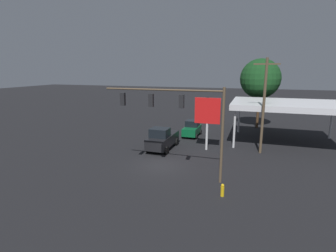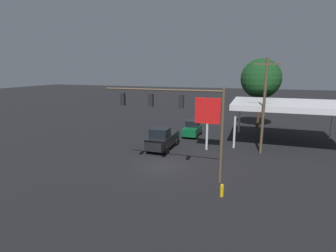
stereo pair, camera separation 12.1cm
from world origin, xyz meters
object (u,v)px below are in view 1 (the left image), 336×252
at_px(hatchback_crossing, 192,129).
at_px(price_sign, 207,113).
at_px(street_tree, 260,79).
at_px(fire_hydrant, 222,190).
at_px(traffic_signal_assembly, 176,109).
at_px(utility_pole, 264,104).
at_px(pickup_parked, 162,139).

bearing_deg(hatchback_crossing, price_sign, 28.06).
height_order(price_sign, street_tree, street_tree).
distance_m(street_tree, fire_hydrant, 24.01).
bearing_deg(fire_hydrant, traffic_signal_assembly, -29.42).
xyz_separation_m(utility_pole, pickup_parked, (9.84, 1.85, -3.85)).
height_order(pickup_parked, fire_hydrant, pickup_parked).
xyz_separation_m(pickup_parked, fire_hydrant, (-7.33, 8.73, -0.67)).
bearing_deg(utility_pole, price_sign, 6.51).
relative_size(traffic_signal_assembly, pickup_parked, 1.80).
height_order(pickup_parked, hatchback_crossing, pickup_parked).
bearing_deg(street_tree, hatchback_crossing, 45.05).
distance_m(traffic_signal_assembly, utility_pole, 10.56).
relative_size(utility_pole, pickup_parked, 1.79).
distance_m(traffic_signal_assembly, street_tree, 21.72).
xyz_separation_m(utility_pole, price_sign, (5.36, 0.61, -1.04)).
relative_size(pickup_parked, fire_hydrant, 5.94).
relative_size(street_tree, fire_hydrant, 11.11).
relative_size(utility_pole, price_sign, 1.71).
relative_size(utility_pole, fire_hydrant, 10.64).
height_order(traffic_signal_assembly, pickup_parked, traffic_signal_assembly).
bearing_deg(fire_hydrant, hatchback_crossing, -69.60).
xyz_separation_m(price_sign, hatchback_crossing, (2.78, -5.19, -2.98)).
bearing_deg(utility_pole, hatchback_crossing, -29.34).
height_order(price_sign, pickup_parked, price_sign).
distance_m(utility_pole, price_sign, 5.50).
xyz_separation_m(price_sign, fire_hydrant, (-2.86, 9.97, -3.49)).
distance_m(hatchback_crossing, street_tree, 12.61).
bearing_deg(pickup_parked, street_tree, 147.00).
xyz_separation_m(traffic_signal_assembly, hatchback_crossing, (1.71, -12.94, -4.39)).
relative_size(traffic_signal_assembly, street_tree, 0.96).
xyz_separation_m(pickup_parked, hatchback_crossing, (-1.70, -6.43, -0.16)).
height_order(utility_pole, pickup_parked, utility_pole).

